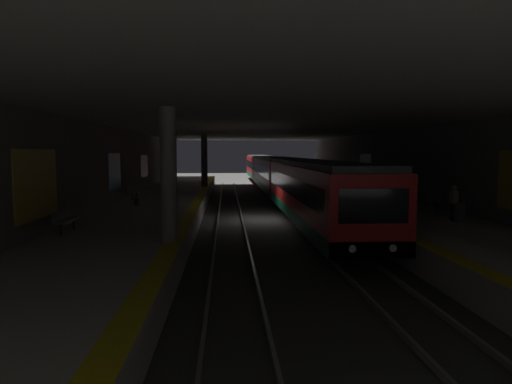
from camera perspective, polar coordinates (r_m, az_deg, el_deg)
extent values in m
plane|color=#42423F|center=(26.80, 1.36, -3.62)|extent=(120.00, 120.00, 0.00)
cube|color=gray|center=(27.20, 7.50, -3.36)|extent=(60.00, 0.09, 0.16)
cube|color=gray|center=(26.96, 4.50, -3.41)|extent=(60.00, 0.09, 0.16)
cube|color=gray|center=(26.69, -1.81, -3.48)|extent=(60.00, 0.09, 0.16)
cube|color=gray|center=(26.68, -4.91, -3.50)|extent=(60.00, 0.09, 0.16)
cube|color=beige|center=(28.08, 14.80, -2.30)|extent=(60.00, 5.30, 1.05)
cube|color=yellow|center=(27.36, 10.16, -1.29)|extent=(60.00, 0.60, 0.01)
cube|color=beige|center=(26.94, -12.67, -2.57)|extent=(60.00, 5.30, 1.05)
cube|color=yellow|center=(26.61, -7.69, -1.44)|extent=(60.00, 0.60, 0.01)
cube|color=slate|center=(28.94, 20.36, 2.29)|extent=(60.00, 0.50, 5.60)
cube|color=#4CA566|center=(37.97, 13.94, 3.29)|extent=(2.82, 0.06, 1.99)
cube|color=slate|center=(27.33, -18.79, 2.18)|extent=(60.00, 0.50, 5.60)
cube|color=gold|center=(17.62, -26.43, 0.90)|extent=(3.49, 0.06, 2.50)
cube|color=#338CCC|center=(28.07, -17.80, 2.59)|extent=(2.79, 0.06, 2.17)
cube|color=#BF4C8C|center=(37.50, -14.25, 3.27)|extent=(2.97, 0.06, 1.80)
cube|color=orange|center=(48.22, -11.92, 3.70)|extent=(2.40, 0.06, 2.43)
cube|color=beige|center=(26.54, 1.38, 8.85)|extent=(60.00, 19.40, 0.40)
cylinder|color=gray|center=(15.21, -11.21, 2.17)|extent=(0.56, 0.56, 4.55)
cylinder|color=gray|center=(39.38, -6.68, 4.02)|extent=(0.56, 0.56, 4.55)
cube|color=red|center=(23.24, 7.60, 0.10)|extent=(18.45, 2.80, 2.70)
cube|color=#14663D|center=(23.36, 7.57, -2.51)|extent=(18.45, 2.82, 0.56)
cube|color=black|center=(23.21, 7.61, 0.96)|extent=(16.97, 2.83, 0.90)
cube|color=#47474C|center=(23.15, 7.64, 3.73)|extent=(18.08, 2.58, 0.24)
cube|color=black|center=(18.55, 10.66, -5.97)|extent=(2.20, 1.64, 0.76)
cube|color=black|center=(28.36, 5.54, -2.05)|extent=(2.20, 1.64, 0.76)
cube|color=black|center=(14.31, 14.95, -1.77)|extent=(0.04, 2.24, 1.10)
cylinder|color=silver|center=(14.75, 17.24, -6.94)|extent=(0.04, 0.24, 0.24)
cylinder|color=silver|center=(14.34, 12.35, -7.18)|extent=(0.04, 0.24, 0.24)
cube|color=red|center=(42.04, 2.46, 2.39)|extent=(18.45, 2.80, 2.70)
cube|color=#14663D|center=(42.10, 2.46, 0.94)|extent=(18.45, 2.82, 0.56)
cube|color=black|center=(42.02, 2.46, 2.87)|extent=(16.97, 2.83, 0.90)
cube|color=#47474C|center=(41.99, 2.47, 4.40)|extent=(18.08, 2.58, 0.24)
cube|color=black|center=(37.12, 3.31, -0.33)|extent=(2.20, 1.64, 0.76)
cube|color=black|center=(47.17, 1.78, 0.85)|extent=(2.20, 1.64, 0.76)
cube|color=red|center=(60.99, 0.50, 3.26)|extent=(18.45, 2.80, 2.70)
cube|color=#14663D|center=(61.03, 0.50, 2.26)|extent=(18.45, 2.82, 0.56)
cube|color=black|center=(60.98, 0.50, 3.59)|extent=(16.97, 2.83, 0.90)
cube|color=#47474C|center=(60.96, 0.50, 4.64)|extent=(18.08, 2.58, 0.24)
cube|color=black|center=(56.01, 0.89, 1.54)|extent=(2.20, 1.64, 0.76)
cube|color=black|center=(66.11, 0.17, 2.09)|extent=(2.20, 1.64, 0.76)
cylinder|color=#262628|center=(24.71, 22.25, -1.80)|extent=(0.08, 0.08, 0.42)
cylinder|color=#262628|center=(25.93, 20.94, -1.45)|extent=(0.08, 0.08, 0.42)
cube|color=gray|center=(25.29, 21.60, -1.06)|extent=(1.70, 0.44, 0.08)
cube|color=gray|center=(25.37, 22.06, -0.60)|extent=(1.70, 0.06, 0.40)
cylinder|color=#262628|center=(39.49, 12.13, 0.94)|extent=(0.08, 0.08, 0.42)
cylinder|color=#262628|center=(40.79, 11.61, 1.08)|extent=(0.08, 0.08, 0.42)
cube|color=gray|center=(40.12, 11.87, 1.37)|extent=(1.70, 0.44, 0.08)
cube|color=gray|center=(40.17, 12.18, 1.65)|extent=(1.70, 0.06, 0.40)
cylinder|color=#262628|center=(17.69, -23.86, -4.50)|extent=(0.08, 0.08, 0.42)
cylinder|color=#262628|center=(18.95, -22.45, -3.83)|extent=(0.08, 0.08, 0.42)
cube|color=gray|center=(18.28, -23.16, -3.38)|extent=(1.70, 0.44, 0.08)
cube|color=gray|center=(18.33, -23.83, -2.75)|extent=(1.70, 0.06, 0.40)
cylinder|color=#262628|center=(29.39, -15.69, -0.56)|extent=(0.08, 0.08, 0.42)
cylinder|color=#262628|center=(30.72, -15.17, -0.30)|extent=(0.08, 0.08, 0.42)
cube|color=gray|center=(30.03, -15.44, 0.05)|extent=(1.70, 0.44, 0.08)
cube|color=gray|center=(30.06, -15.86, 0.42)|extent=(1.70, 0.06, 0.40)
cylinder|color=black|center=(21.36, 24.22, -2.41)|extent=(0.16, 0.16, 0.80)
cylinder|color=black|center=(21.54, 23.97, -2.34)|extent=(0.16, 0.16, 0.80)
cube|color=beige|center=(21.38, 24.16, -0.57)|extent=(0.36, 0.22, 0.56)
cylinder|color=beige|center=(21.16, 24.47, -0.77)|extent=(0.10, 0.10, 0.54)
cylinder|color=beige|center=(21.60, 23.84, -0.63)|extent=(0.10, 0.10, 0.54)
sphere|color=tan|center=(21.35, 24.20, 0.47)|extent=(0.22, 0.22, 0.22)
cylinder|color=black|center=(29.06, -11.43, -0.15)|extent=(0.16, 0.16, 0.81)
cylinder|color=black|center=(29.26, -11.38, -0.11)|extent=(0.16, 0.16, 0.81)
cube|color=beige|center=(29.11, -11.43, 1.22)|extent=(0.36, 0.22, 0.57)
cylinder|color=beige|center=(28.86, -11.49, 1.09)|extent=(0.10, 0.10, 0.54)
cylinder|color=beige|center=(29.36, -11.36, 1.16)|extent=(0.10, 0.10, 0.54)
sphere|color=tan|center=(29.08, -11.44, 1.99)|extent=(0.22, 0.22, 0.22)
cylinder|color=#323232|center=(31.82, 10.00, 0.34)|extent=(0.16, 0.16, 0.81)
cylinder|color=#323232|center=(32.01, 9.92, 0.37)|extent=(0.16, 0.16, 0.81)
cube|color=beige|center=(31.87, 9.98, 1.59)|extent=(0.36, 0.22, 0.58)
cylinder|color=beige|center=(31.63, 10.09, 1.48)|extent=(0.10, 0.10, 0.55)
cylinder|color=beige|center=(32.11, 9.87, 1.53)|extent=(0.10, 0.10, 0.55)
sphere|color=tan|center=(31.84, 9.99, 2.31)|extent=(0.22, 0.22, 0.22)
cube|color=#1E512D|center=(26.21, -15.15, -1.24)|extent=(0.30, 0.20, 0.40)
cylinder|color=#595B5E|center=(21.31, 24.82, -2.37)|extent=(0.44, 0.44, 0.85)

